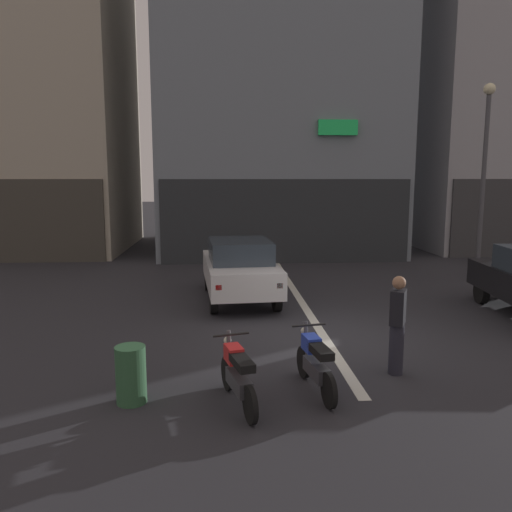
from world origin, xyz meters
TOP-DOWN VIEW (x-y plane):
  - ground_plane at (0.00, 0.00)m, footprint 120.00×120.00m
  - lane_centre_line at (0.00, 6.00)m, footprint 0.20×18.00m
  - building_corner_left at (-11.29, 14.04)m, footprint 9.73×8.27m
  - building_mid_block at (0.35, 14.04)m, footprint 9.89×9.98m
  - car_white_crossing_near at (-1.63, 3.32)m, footprint 2.07×4.22m
  - street_lamp at (6.15, 5.65)m, footprint 0.36×0.36m
  - motorcycle_red_row_leftmost at (-1.88, -2.99)m, footprint 0.60×1.63m
  - motorcycle_blue_row_left_mid at (-0.68, -2.60)m, footprint 0.55×1.66m
  - person_by_motorcycles at (0.79, -2.01)m, footprint 0.36×0.42m
  - trash_bin at (-3.43, -2.81)m, footprint 0.44×0.44m

SIDE VIEW (x-z plane):
  - ground_plane at x=0.00m, z-range 0.00..0.00m
  - lane_centre_line at x=0.00m, z-range 0.00..0.01m
  - trash_bin at x=-3.43m, z-range 0.00..0.85m
  - motorcycle_red_row_leftmost at x=-1.88m, z-range -0.03..0.95m
  - motorcycle_blue_row_left_mid at x=-0.68m, z-range -0.03..0.95m
  - person_by_motorcycles at x=0.79m, z-range 0.02..1.69m
  - car_white_crossing_near at x=-1.63m, z-range 0.07..1.71m
  - street_lamp at x=6.15m, z-range 0.71..6.84m
  - building_corner_left at x=-11.29m, z-range -0.01..13.49m
  - building_mid_block at x=0.35m, z-range -0.01..16.49m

